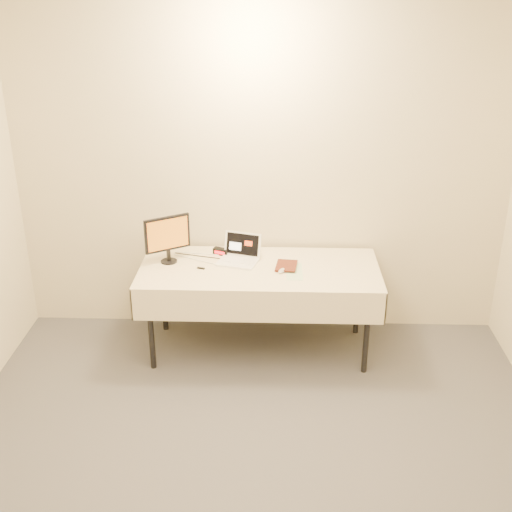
{
  "coord_description": "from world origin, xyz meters",
  "views": [
    {
      "loc": [
        0.13,
        -2.46,
        2.84
      ],
      "look_at": [
        -0.03,
        1.99,
        0.86
      ],
      "focal_mm": 45.0,
      "sensor_mm": 36.0,
      "label": 1
    }
  ],
  "objects_px": {
    "table": "(259,275)",
    "monitor": "(167,236)",
    "laptop": "(240,255)",
    "book": "(276,254)"
  },
  "relations": [
    {
      "from": "table",
      "to": "monitor",
      "type": "xyz_separation_m",
      "value": [
        -0.72,
        0.08,
        0.28
      ]
    },
    {
      "from": "book",
      "to": "laptop",
      "type": "bearing_deg",
      "value": 166.9
    },
    {
      "from": "monitor",
      "to": "laptop",
      "type": "bearing_deg",
      "value": -27.07
    },
    {
      "from": "laptop",
      "to": "book",
      "type": "distance_m",
      "value": 0.31
    },
    {
      "from": "laptop",
      "to": "monitor",
      "type": "distance_m",
      "value": 0.59
    },
    {
      "from": "table",
      "to": "monitor",
      "type": "height_order",
      "value": "monitor"
    },
    {
      "from": "laptop",
      "to": "monitor",
      "type": "height_order",
      "value": "monitor"
    },
    {
      "from": "table",
      "to": "laptop",
      "type": "xyz_separation_m",
      "value": [
        -0.16,
        0.13,
        0.11
      ]
    },
    {
      "from": "table",
      "to": "monitor",
      "type": "bearing_deg",
      "value": 173.5
    },
    {
      "from": "laptop",
      "to": "monitor",
      "type": "xyz_separation_m",
      "value": [
        -0.56,
        -0.04,
        0.17
      ]
    }
  ]
}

